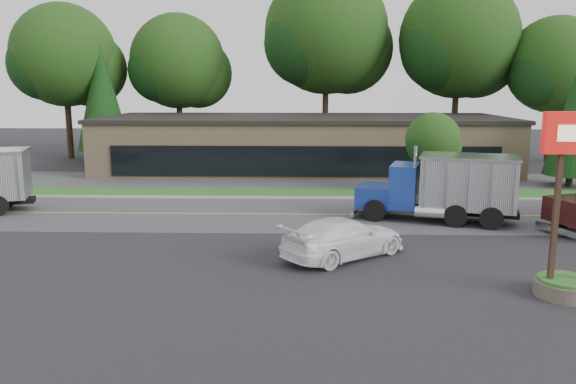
% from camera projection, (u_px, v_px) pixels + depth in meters
% --- Properties ---
extents(ground, '(140.00, 140.00, 0.00)m').
position_uv_depth(ground, '(250.00, 268.00, 21.00)').
color(ground, '#2C2C31').
rests_on(ground, ground).
extents(road, '(60.00, 8.00, 0.02)m').
position_uv_depth(road, '(266.00, 214.00, 29.84)').
color(road, '#5C5C61').
rests_on(road, ground).
extents(center_line, '(60.00, 0.12, 0.01)m').
position_uv_depth(center_line, '(266.00, 214.00, 29.84)').
color(center_line, gold).
rests_on(center_line, ground).
extents(curb, '(60.00, 0.30, 0.12)m').
position_uv_depth(curb, '(271.00, 199.00, 33.96)').
color(curb, '#9E9E99').
rests_on(curb, ground).
extents(grass_verge, '(60.00, 3.40, 0.03)m').
position_uv_depth(grass_verge, '(272.00, 193.00, 35.73)').
color(grass_verge, '#2A6221').
rests_on(grass_verge, ground).
extents(far_parking, '(60.00, 7.00, 0.02)m').
position_uv_depth(far_parking, '(276.00, 180.00, 40.64)').
color(far_parking, '#5C5C61').
rests_on(far_parking, ground).
extents(strip_mall, '(32.00, 12.00, 4.00)m').
position_uv_depth(strip_mall, '(304.00, 144.00, 46.11)').
color(strip_mall, tan).
rests_on(strip_mall, ground).
extents(bilo_sign, '(2.20, 1.90, 5.95)m').
position_uv_depth(bilo_sign, '(570.00, 236.00, 17.87)').
color(bilo_sign, '#6B6054').
rests_on(bilo_sign, ground).
extents(tree_far_a, '(9.93, 9.35, 14.17)m').
position_uv_depth(tree_far_a, '(67.00, 60.00, 51.43)').
color(tree_far_a, '#382619').
rests_on(tree_far_a, ground).
extents(tree_far_b, '(9.44, 8.88, 13.46)m').
position_uv_depth(tree_far_b, '(180.00, 66.00, 53.19)').
color(tree_far_b, '#382619').
rests_on(tree_far_b, ground).
extents(tree_far_c, '(12.21, 11.49, 17.42)m').
position_uv_depth(tree_far_c, '(328.00, 38.00, 52.35)').
color(tree_far_c, '#382619').
rests_on(tree_far_c, ground).
extents(tree_far_d, '(11.48, 10.80, 16.37)m').
position_uv_depth(tree_far_d, '(460.00, 44.00, 51.14)').
color(tree_far_d, '#382619').
rests_on(tree_far_d, ground).
extents(tree_far_e, '(8.95, 8.42, 12.77)m').
position_uv_depth(tree_far_e, '(556.00, 70.00, 49.34)').
color(tree_far_e, '#382619').
rests_on(tree_far_e, ground).
extents(evergreen_left, '(4.71, 4.71, 10.70)m').
position_uv_depth(evergreen_left, '(102.00, 96.00, 49.83)').
color(evergreen_left, '#382619').
rests_on(evergreen_left, ground).
extents(evergreen_right, '(3.57, 3.57, 8.11)m').
position_uv_depth(evergreen_right, '(575.00, 121.00, 37.28)').
color(evergreen_right, '#382619').
rests_on(evergreen_right, ground).
extents(tree_verge, '(3.60, 3.39, 5.14)m').
position_uv_depth(tree_verge, '(433.00, 142.00, 34.88)').
color(tree_verge, '#382619').
rests_on(tree_verge, ground).
extents(dump_truck_blue, '(8.15, 4.58, 3.36)m').
position_uv_depth(dump_truck_blue, '(445.00, 186.00, 28.01)').
color(dump_truck_blue, black).
rests_on(dump_truck_blue, ground).
extents(rally_car, '(5.62, 5.12, 1.58)m').
position_uv_depth(rally_car, '(344.00, 238.00, 22.28)').
color(rally_car, white).
rests_on(rally_car, ground).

